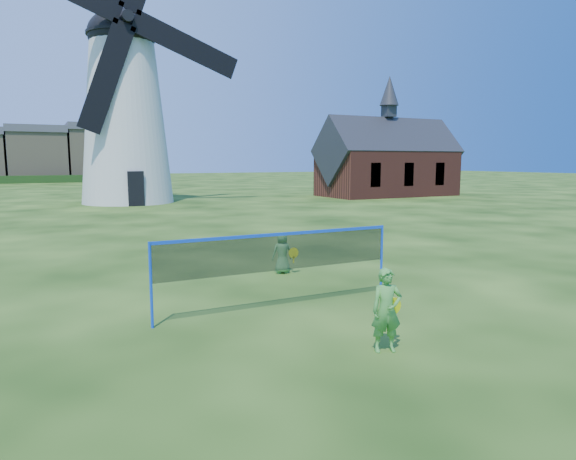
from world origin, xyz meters
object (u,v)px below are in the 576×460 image
at_px(player_boy, 282,253).
at_px(player_girl, 387,310).
at_px(badminton_net, 279,253).
at_px(chapel, 388,163).
at_px(play_ball, 387,292).
at_px(windmill, 125,108).

bearing_deg(player_boy, player_girl, 88.95).
xyz_separation_m(badminton_net, player_boy, (1.51, 2.94, -0.59)).
bearing_deg(player_boy, chapel, -123.88).
relative_size(badminton_net, play_ball, 22.95).
xyz_separation_m(windmill, player_girl, (-1.22, -30.77, -5.87)).
distance_m(badminton_net, player_boy, 3.36).
relative_size(windmill, play_ball, 88.10).
height_order(chapel, player_girl, chapel).
distance_m(chapel, play_ball, 32.89).
relative_size(chapel, player_girl, 8.90).
bearing_deg(play_ball, player_girl, -128.00).
xyz_separation_m(chapel, player_boy, (-21.05, -22.77, -2.24)).
relative_size(badminton_net, player_boy, 4.63).
bearing_deg(chapel, player_girl, -127.75).
bearing_deg(player_girl, windmill, 105.99).
relative_size(windmill, chapel, 1.66).
bearing_deg(windmill, chapel, -6.34).
distance_m(windmill, chapel, 21.28).
bearing_deg(windmill, badminton_net, -93.54).
bearing_deg(badminton_net, chapel, 48.74).
distance_m(player_girl, play_ball, 3.26).
bearing_deg(play_ball, windmill, 91.55).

